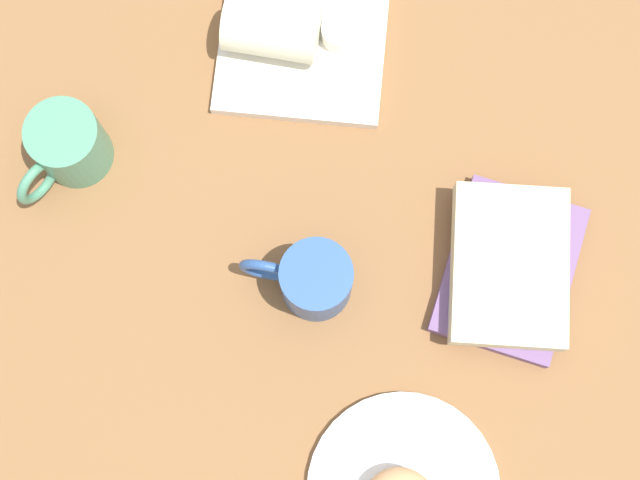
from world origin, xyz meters
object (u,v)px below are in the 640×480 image
object	(u,v)px
coffee_mug	(69,146)
second_mug	(314,280)
book_stack	(510,266)
square_plate	(304,42)
sauce_cup	(341,33)
breakfast_wrap	(273,29)

from	to	relation	value
coffee_mug	second_mug	size ratio (longest dim) A/B	0.90
coffee_mug	second_mug	distance (cm)	35.40
book_stack	coffee_mug	world-z (taller)	coffee_mug
square_plate	second_mug	xyz separation A→B (cm)	(-33.08, -0.62, 4.21)
coffee_mug	book_stack	bearing A→B (deg)	-106.51
sauce_cup	coffee_mug	distance (cm)	38.13
square_plate	sauce_cup	bearing A→B (deg)	-88.01
second_mug	coffee_mug	bearing A→B (deg)	59.61
second_mug	sauce_cup	bearing A→B (deg)	-7.42
breakfast_wrap	second_mug	distance (cm)	33.26
breakfast_wrap	second_mug	bearing A→B (deg)	19.25
sauce_cup	coffee_mug	world-z (taller)	coffee_mug
square_plate	book_stack	bearing A→B (deg)	-141.33
square_plate	sauce_cup	size ratio (longest dim) A/B	4.50
square_plate	sauce_cup	world-z (taller)	sauce_cup
second_mug	book_stack	bearing A→B (deg)	-86.35
square_plate	coffee_mug	bearing A→B (deg)	116.90
coffee_mug	sauce_cup	bearing A→B (deg)	-66.25
coffee_mug	second_mug	xyz separation A→B (cm)	(-17.91, -30.53, 0.16)
breakfast_wrap	second_mug	size ratio (longest dim) A/B	0.87
square_plate	book_stack	world-z (taller)	book_stack
breakfast_wrap	book_stack	xyz separation A→B (cm)	(-31.37, -29.18, -2.45)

